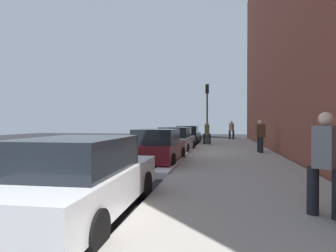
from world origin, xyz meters
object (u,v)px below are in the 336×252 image
(parked_car_silver, at_px, (176,140))
(pedestrian_brown_coat, at_px, (260,135))
(pedestrian_tan_coat, at_px, (232,130))
(parked_car_white, at_px, (81,178))
(parked_car_maroon, at_px, (158,147))
(traffic_light_pole, at_px, (207,104))
(pedestrian_grey_coat, at_px, (325,161))
(pedestrian_olive_coat, at_px, (207,132))
(parked_car_black, at_px, (188,135))

(parked_car_silver, height_order, pedestrian_brown_coat, pedestrian_brown_coat)
(pedestrian_tan_coat, bearing_deg, parked_car_white, 170.97)
(parked_car_maroon, height_order, traffic_light_pole, traffic_light_pole)
(pedestrian_grey_coat, bearing_deg, parked_car_white, 95.69)
(parked_car_white, relative_size, traffic_light_pole, 1.01)
(parked_car_white, bearing_deg, pedestrian_tan_coat, -9.03)
(pedestrian_grey_coat, bearing_deg, pedestrian_tan_coat, 1.36)
(parked_car_silver, bearing_deg, pedestrian_brown_coat, -98.63)
(parked_car_white, relative_size, parked_car_maroon, 1.10)
(pedestrian_olive_coat, distance_m, pedestrian_tan_coat, 7.24)
(pedestrian_brown_coat, bearing_deg, pedestrian_tan_coat, 4.49)
(parked_car_maroon, distance_m, traffic_light_pole, 10.75)
(parked_car_white, distance_m, pedestrian_grey_coat, 4.34)
(pedestrian_olive_coat, bearing_deg, parked_car_maroon, 170.41)
(pedestrian_tan_coat, xyz_separation_m, pedestrian_brown_coat, (-12.42, -0.98, -0.01))
(parked_car_black, xyz_separation_m, traffic_light_pole, (-1.38, -1.63, 2.47))
(pedestrian_grey_coat, bearing_deg, parked_car_maroon, 34.29)
(pedestrian_tan_coat, bearing_deg, pedestrian_olive_coat, 162.98)
(traffic_light_pole, bearing_deg, parked_car_white, 174.57)
(parked_car_maroon, xyz_separation_m, pedestrian_tan_coat, (16.83, -3.79, 0.35))
(pedestrian_tan_coat, bearing_deg, pedestrian_grey_coat, -178.64)
(pedestrian_brown_coat, bearing_deg, traffic_light_pole, 27.64)
(parked_car_white, distance_m, parked_car_maroon, 6.80)
(pedestrian_olive_coat, relative_size, traffic_light_pole, 0.37)
(parked_car_maroon, distance_m, parked_car_black, 11.72)
(parked_car_maroon, relative_size, pedestrian_brown_coat, 2.39)
(parked_car_black, distance_m, pedestrian_olive_coat, 2.45)
(parked_car_black, xyz_separation_m, pedestrian_grey_coat, (-18.09, -4.31, 0.36))
(parked_car_white, bearing_deg, parked_car_black, 0.00)
(parked_car_white, height_order, parked_car_black, same)
(parked_car_white, distance_m, pedestrian_olive_coat, 16.80)
(parked_car_black, distance_m, pedestrian_grey_coat, 18.60)
(parked_car_silver, bearing_deg, pedestrian_olive_coat, -19.08)
(pedestrian_brown_coat, bearing_deg, parked_car_black, 32.93)
(parked_car_black, relative_size, pedestrian_grey_coat, 2.62)
(parked_car_white, relative_size, parked_car_black, 0.97)
(parked_car_white, bearing_deg, parked_car_maroon, 0.33)
(parked_car_black, distance_m, pedestrian_tan_coat, 6.36)
(parked_car_silver, height_order, pedestrian_olive_coat, pedestrian_olive_coat)
(parked_car_silver, relative_size, parked_car_black, 0.97)
(parked_car_maroon, relative_size, traffic_light_pole, 0.92)
(pedestrian_tan_coat, height_order, traffic_light_pole, traffic_light_pole)
(parked_car_maroon, height_order, pedestrian_brown_coat, pedestrian_brown_coat)
(parked_car_white, distance_m, pedestrian_tan_coat, 23.93)
(parked_car_black, bearing_deg, pedestrian_olive_coat, -137.75)
(parked_car_silver, relative_size, traffic_light_pole, 1.00)
(pedestrian_olive_coat, bearing_deg, pedestrian_tan_coat, -17.02)
(parked_car_maroon, bearing_deg, traffic_light_pole, -9.17)
(parked_car_maroon, relative_size, parked_car_silver, 0.92)
(pedestrian_brown_coat, height_order, traffic_light_pole, traffic_light_pole)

